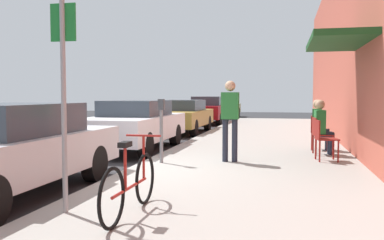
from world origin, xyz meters
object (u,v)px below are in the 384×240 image
Objects in this scene: seated_patron_2 at (319,123)px; pedestrian_standing at (230,114)px; parking_meter at (161,126)px; cafe_chair_0 at (323,137)px; bicycle_0 at (130,185)px; parked_car_1 at (135,124)px; parked_car_2 at (182,116)px; cafe_chair_2 at (317,130)px; cafe_chair_1 at (319,133)px; parked_car_0 at (5,149)px; parked_car_3 at (208,110)px; street_sign at (64,85)px; seated_patron_1 at (322,125)px; parked_car_4 at (224,107)px.

pedestrian_standing reaches higher than seated_patron_2.
cafe_chair_0 is at bearing 17.08° from parking_meter.
parked_car_1 is at bearing 110.02° from bicycle_0.
seated_patron_2 is at bearing -46.14° from parked_car_2.
seated_patron_2 is (0.06, -0.01, 0.19)m from cafe_chair_2.
parking_meter is 4.40m from seated_patron_2.
cafe_chair_2 is at bearing 51.68° from pedestrian_standing.
parked_car_0 is at bearing -134.93° from cafe_chair_1.
cafe_chair_2 is at bearing 90.00° from cafe_chair_1.
seated_patron_2 is at bearing -65.75° from parked_car_3.
cafe_chair_1 is at bearing 90.02° from cafe_chair_0.
pedestrian_standing reaches higher than parked_car_3.
parked_car_3 is at bearing 102.38° from pedestrian_standing.
cafe_chair_1 is (4.84, -5.97, -0.08)m from parked_car_2.
parked_car_1 is 6.72m from bicycle_0.
street_sign is 2.02× the size of seated_patron_2.
parking_meter is 0.78× the size of pedestrian_standing.
parked_car_1 is at bearing 173.06° from seated_patron_1.
parking_meter is 1.52× the size of cafe_chair_0.
seated_patron_2 is at bearing 88.16° from cafe_chair_0.
parked_car_0 is 3.41× the size of seated_patron_1.
cafe_chair_1 is 0.20m from seated_patron_1.
seated_patron_1 is (2.60, 5.71, 0.34)m from bicycle_0.
cafe_chair_2 is at bearing 41.09° from parking_meter.
parked_car_2 is 5.06× the size of cafe_chair_1.
parked_car_0 is 5.45m from parked_car_1.
parked_car_0 reaches higher than bicycle_0.
seated_patron_1 is at bearing 86.54° from cafe_chair_0.
parked_car_1 is 2.59× the size of pedestrian_standing.
seated_patron_1 is at bearing -50.60° from parked_car_2.
pedestrian_standing reaches higher than cafe_chair_0.
cafe_chair_0 is 2.06m from pedestrian_standing.
bicycle_0 is 1.97× the size of cafe_chair_2.
parked_car_1 is 1.00× the size of parked_car_4.
parking_meter reaches higher than bicycle_0.
cafe_chair_0 is at bearing -91.84° from seated_patron_2.
street_sign is (1.50, -23.40, 0.94)m from parked_car_4.
parked_car_4 is 23.46m from bicycle_0.
parked_car_2 is 5.06× the size of cafe_chair_0.
seated_patron_1 reaches higher than cafe_chair_2.
parked_car_1 is at bearing 90.00° from parked_car_0.
seated_patron_1 is 1.48× the size of cafe_chair_2.
seated_patron_2 reaches higher than bicycle_0.
parked_car_1 is 5.06× the size of cafe_chair_2.
pedestrian_standing is at bearing 48.52° from parked_car_0.
cafe_chair_2 is (3.34, 6.64, -1.02)m from street_sign.
parking_meter is 1.46m from pedestrian_standing.
cafe_chair_2 is at bearing 3.27° from parked_car_1.
parked_car_0 is 6.90m from seated_patron_1.
pedestrian_standing is (1.37, 0.44, 0.23)m from parking_meter.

